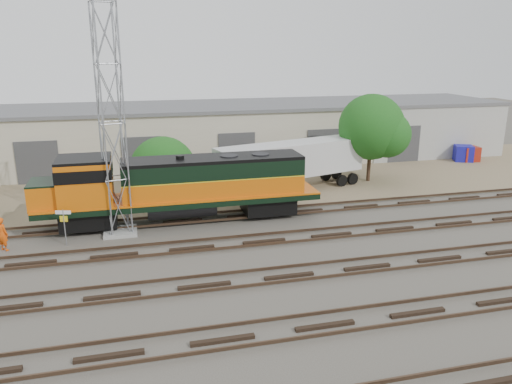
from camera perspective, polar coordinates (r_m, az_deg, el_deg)
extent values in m
plane|color=#47423A|center=(26.40, 1.79, -6.97)|extent=(140.00, 140.00, 0.00)
cube|color=#726047|center=(40.27, -4.08, 1.21)|extent=(80.00, 16.00, 0.02)
cube|color=#4C3828|center=(17.16, 12.87, -20.59)|extent=(80.00, 0.08, 0.14)
cube|color=black|center=(20.05, 7.88, -14.91)|extent=(80.00, 2.40, 0.14)
cube|color=#4C3828|center=(19.39, 8.75, -15.64)|extent=(80.00, 0.08, 0.14)
cube|color=#4C3828|center=(20.58, 7.10, -13.55)|extent=(80.00, 0.08, 0.14)
cube|color=black|center=(23.76, 3.80, -9.56)|extent=(80.00, 2.40, 0.14)
cube|color=#4C3828|center=(23.06, 4.39, -10.02)|extent=(80.00, 0.08, 0.14)
cube|color=#4C3828|center=(24.35, 3.26, -8.52)|extent=(80.00, 0.08, 0.14)
cube|color=black|center=(27.71, 0.93, -5.66)|extent=(80.00, 2.40, 0.14)
cube|color=#4C3828|center=(26.99, 1.35, -5.95)|extent=(80.00, 0.08, 0.14)
cube|color=#4C3828|center=(28.33, 0.54, -4.85)|extent=(80.00, 0.08, 0.14)
cube|color=black|center=(31.81, -1.18, -2.74)|extent=(80.00, 2.40, 0.14)
cube|color=#4C3828|center=(31.07, -0.87, -2.93)|extent=(80.00, 0.08, 0.14)
cube|color=#4C3828|center=(32.45, -1.48, -2.09)|extent=(80.00, 0.08, 0.14)
cube|color=#BDB59E|center=(47.47, -5.87, 6.53)|extent=(58.00, 10.00, 5.00)
cube|color=#59595B|center=(47.11, -5.97, 9.71)|extent=(58.40, 10.40, 0.30)
cube|color=#999993|center=(50.91, 20.52, 6.25)|extent=(14.00, 0.10, 5.00)
cube|color=#333335|center=(42.79, -23.68, 3.10)|extent=(3.20, 0.12, 3.40)
cube|color=#333335|center=(42.17, -12.91, 3.88)|extent=(3.20, 0.12, 3.40)
cube|color=#333335|center=(43.06, -2.20, 4.53)|extent=(3.20, 0.12, 3.40)
cube|color=#333335|center=(45.37, 7.77, 4.99)|extent=(3.20, 0.12, 3.40)
cube|color=#333335|center=(48.89, 16.55, 5.28)|extent=(3.20, 0.12, 3.40)
cube|color=black|center=(30.97, -18.53, -2.75)|extent=(3.18, 2.38, 0.99)
cube|color=black|center=(31.93, 1.36, -1.33)|extent=(3.18, 2.38, 0.99)
cube|color=black|center=(30.78, -8.48, -0.87)|extent=(16.89, 2.98, 0.35)
cylinder|color=black|center=(30.96, -8.43, -1.97)|extent=(4.17, 1.09, 1.09)
cube|color=#C25709|center=(30.80, -4.86, 0.76)|extent=(10.93, 2.58, 1.19)
cube|color=black|center=(30.53, -4.91, 2.73)|extent=(10.93, 2.58, 0.99)
cube|color=black|center=(30.40, -4.94, 3.83)|extent=(10.93, 2.58, 0.20)
cube|color=#C25709|center=(30.38, -18.89, 1.07)|extent=(2.98, 2.98, 2.58)
cube|color=black|center=(30.07, -19.12, 3.59)|extent=(2.98, 2.98, 0.16)
cube|color=#C25709|center=(30.82, -23.01, -0.30)|extent=(1.59, 2.38, 1.39)
cube|color=gray|center=(30.12, -15.22, -4.37)|extent=(1.87, 1.87, 0.20)
cylinder|color=gray|center=(29.17, -17.26, 7.70)|extent=(0.09, 0.09, 12.48)
cylinder|color=gray|center=(29.14, -15.00, 7.87)|extent=(0.09, 0.09, 12.48)
cylinder|color=gray|center=(28.04, -17.36, 7.38)|extent=(0.09, 0.09, 12.48)
cylinder|color=gray|center=(28.00, -15.01, 7.55)|extent=(0.09, 0.09, 12.48)
cylinder|color=gray|center=(28.91, -21.02, -3.83)|extent=(0.06, 0.06, 2.03)
cube|color=white|center=(28.64, -21.19, -2.18)|extent=(0.81, 0.25, 0.20)
cube|color=yellow|center=(28.75, -21.12, -2.88)|extent=(0.41, 0.14, 0.32)
imported|color=#EC510D|center=(29.58, -26.99, -4.31)|extent=(0.80, 0.76, 1.84)
cube|color=silver|center=(37.15, 4.03, 3.76)|extent=(12.04, 5.53, 2.46)
cube|color=black|center=(40.33, 9.46, 1.71)|extent=(2.73, 2.79, 0.91)
cube|color=black|center=(34.55, -1.45, -0.28)|extent=(0.14, 0.14, 1.18)
cube|color=black|center=(36.10, -2.84, 0.42)|extent=(0.14, 0.14, 1.18)
cube|color=#181699|center=(51.29, 22.61, 4.10)|extent=(2.06, 2.01, 1.50)
cube|color=maroon|center=(51.52, 23.23, 4.02)|extent=(1.63, 1.54, 1.40)
cylinder|color=#382619|center=(36.41, -10.42, -0.31)|extent=(0.32, 0.32, 0.43)
sphere|color=#134513|center=(35.93, -10.56, 2.53)|extent=(4.70, 4.70, 4.70)
sphere|color=#134513|center=(35.43, -8.93, 1.64)|extent=(3.29, 3.29, 3.29)
cylinder|color=#382619|center=(41.10, 12.77, 2.99)|extent=(0.30, 0.30, 2.58)
sphere|color=#134513|center=(40.53, 13.04, 7.26)|extent=(5.16, 5.16, 5.16)
sphere|color=#134513|center=(40.42, 14.81, 6.37)|extent=(3.61, 3.61, 3.61)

